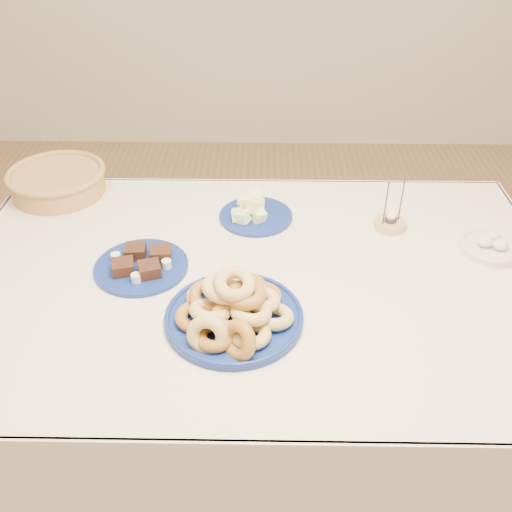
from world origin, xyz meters
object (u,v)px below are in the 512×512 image
(egg_bowl, at_px, (491,247))
(candle_holder, at_px, (390,223))
(donut_platter, at_px, (233,311))
(wicker_basket, at_px, (57,181))
(dining_table, at_px, (256,303))
(melon_plate, at_px, (253,212))
(brownie_plate, at_px, (142,265))

(egg_bowl, bearing_deg, candle_holder, 154.98)
(donut_platter, distance_m, wicker_basket, 0.90)
(dining_table, relative_size, melon_plate, 5.87)
(melon_plate, height_order, brownie_plate, melon_plate)
(melon_plate, xyz_separation_m, brownie_plate, (-0.31, -0.27, -0.01))
(egg_bowl, bearing_deg, donut_platter, -156.69)
(dining_table, bearing_deg, donut_platter, -105.20)
(wicker_basket, bearing_deg, melon_plate, -13.00)
(wicker_basket, bearing_deg, egg_bowl, -13.51)
(melon_plate, bearing_deg, dining_table, -87.29)
(wicker_basket, relative_size, candle_holder, 2.21)
(dining_table, bearing_deg, melon_plate, 92.71)
(dining_table, xyz_separation_m, melon_plate, (-0.01, 0.29, 0.13))
(brownie_plate, bearing_deg, egg_bowl, 5.60)
(candle_holder, bearing_deg, donut_platter, -136.39)
(egg_bowl, bearing_deg, wicker_basket, 166.49)
(brownie_plate, relative_size, egg_bowl, 1.35)
(melon_plate, xyz_separation_m, egg_bowl, (0.70, -0.17, -0.00))
(dining_table, bearing_deg, candle_holder, 30.85)
(dining_table, relative_size, brownie_plate, 6.37)
(dining_table, distance_m, brownie_plate, 0.35)
(wicker_basket, xyz_separation_m, candle_holder, (1.10, -0.20, -0.03))
(wicker_basket, distance_m, candle_holder, 1.12)
(melon_plate, height_order, egg_bowl, melon_plate)
(donut_platter, xyz_separation_m, brownie_plate, (-0.27, 0.22, -0.03))
(candle_holder, bearing_deg, wicker_basket, 169.57)
(candle_holder, bearing_deg, egg_bowl, -25.02)
(donut_platter, xyz_separation_m, melon_plate, (0.04, 0.49, -0.02))
(dining_table, relative_size, candle_holder, 10.36)
(wicker_basket, height_order, candle_holder, candle_holder)
(donut_platter, bearing_deg, wicker_basket, 134.20)
(dining_table, relative_size, egg_bowl, 8.58)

